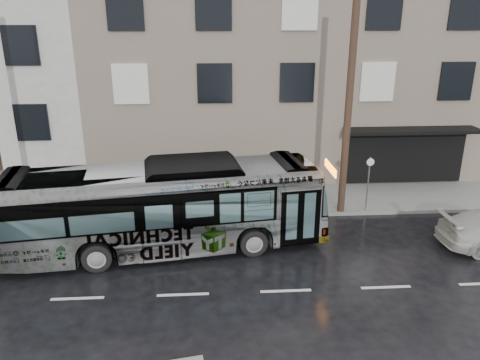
# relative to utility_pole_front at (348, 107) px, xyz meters

# --- Properties ---
(ground) EXTENTS (120.00, 120.00, 0.00)m
(ground) POSITION_rel_utility_pole_front_xyz_m (-6.50, -3.30, -4.65)
(ground) COLOR black
(ground) RESTS_ON ground
(sidewalk) EXTENTS (90.00, 3.60, 0.15)m
(sidewalk) POSITION_rel_utility_pole_front_xyz_m (-6.50, 1.60, -4.58)
(sidewalk) COLOR gray
(sidewalk) RESTS_ON ground
(building_taupe) EXTENTS (20.00, 12.00, 11.00)m
(building_taupe) POSITION_rel_utility_pole_front_xyz_m (-1.50, 9.40, 0.85)
(building_taupe) COLOR #75695A
(building_taupe) RESTS_ON ground
(utility_pole_front) EXTENTS (0.30, 0.30, 9.00)m
(utility_pole_front) POSITION_rel_utility_pole_front_xyz_m (0.00, 0.00, 0.00)
(utility_pole_front) COLOR #473123
(utility_pole_front) RESTS_ON sidewalk
(sign_post) EXTENTS (0.06, 0.06, 2.40)m
(sign_post) POSITION_rel_utility_pole_front_xyz_m (1.10, 0.00, -3.30)
(sign_post) COLOR slate
(sign_post) RESTS_ON sidewalk
(bus) EXTENTS (12.03, 4.36, 3.28)m
(bus) POSITION_rel_utility_pole_front_xyz_m (-7.34, -2.69, -3.01)
(bus) COLOR #B2B2B2
(bus) RESTS_ON ground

